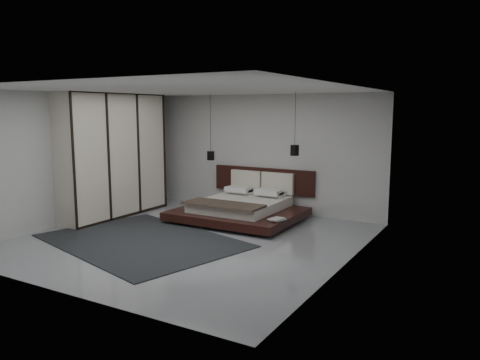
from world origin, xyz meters
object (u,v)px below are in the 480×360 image
Objects in this scene: bed at (242,207)px; pendant_left at (211,155)px; lattice_screen at (153,154)px; pendant_right at (295,150)px; rug at (142,241)px; wardrobe at (113,155)px.

pendant_left reaches higher than bed.
pendant_right reaches higher than lattice_screen.
rug is (2.23, -3.01, -1.29)m from lattice_screen.
pendant_right is at bearing 20.37° from bed.
pendant_right is at bearing -1.88° from lattice_screen.
rug is (-0.75, -2.47, -0.27)m from bed.
rug is (-1.84, -2.87, -1.57)m from pendant_right.
bed is 3.17m from wardrobe.
wardrobe is (-1.65, -1.53, 0.06)m from pendant_left.
pendant_right is 4.12m from wardrobe.
bed is 1.74m from pendant_right.
pendant_left is at bearing 159.63° from bed.
bed is 1.58m from pendant_left.
lattice_screen is 1.67× the size of pendant_left.
wardrobe is (0.25, -1.67, 0.12)m from lattice_screen.
wardrobe is 0.78× the size of rug.
pendant_left is (-1.09, 0.40, 1.08)m from bed.
bed is at bearing -159.63° from pendant_right.
lattice_screen is 0.98× the size of bed.
pendant_right is at bearing 57.40° from rug.
pendant_left is 2.25m from wardrobe.
lattice_screen is 1.93× the size of pendant_right.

